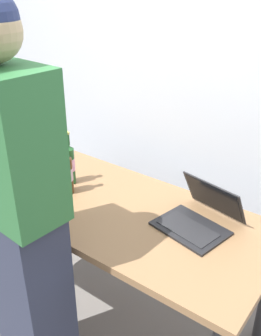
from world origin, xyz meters
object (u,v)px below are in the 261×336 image
object	(u,v)px
laptop	(199,216)
person_figure	(21,221)
beer_bottle_green	(66,172)
beer_bottle_amber	(69,163)

from	to	relation	value
laptop	person_figure	distance (m)	0.81
laptop	beer_bottle_green	distance (m)	0.73
beer_bottle_amber	beer_bottle_green	bearing A→B (deg)	-51.33
beer_bottle_green	person_figure	world-z (taller)	person_figure
beer_bottle_amber	person_figure	distance (m)	0.64
beer_bottle_amber	person_figure	bearing A→B (deg)	-61.94
beer_bottle_green	person_figure	size ratio (longest dim) A/B	0.19
laptop	beer_bottle_amber	world-z (taller)	beer_bottle_amber
beer_bottle_amber	beer_bottle_green	size ratio (longest dim) A/B	0.94
laptop	beer_bottle_green	xyz separation A→B (m)	(-0.71, -0.16, 0.08)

